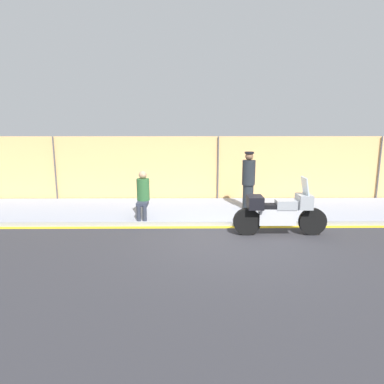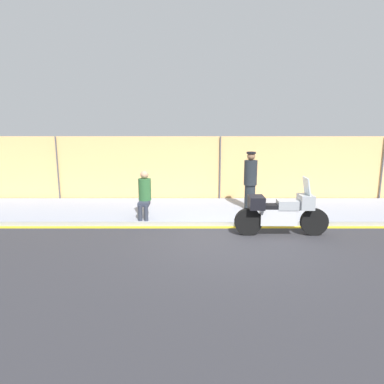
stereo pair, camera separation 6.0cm
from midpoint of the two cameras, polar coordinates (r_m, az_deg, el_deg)
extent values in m
plane|color=#2D2D33|center=(8.14, 6.44, -7.96)|extent=(120.00, 120.00, 0.00)
cube|color=#8E93A3|center=(10.55, 4.77, -3.06)|extent=(41.31, 2.91, 0.13)
cube|color=gold|center=(9.09, 5.67, -5.85)|extent=(41.31, 0.18, 0.01)
cube|color=#E5B26B|center=(11.87, 4.16, 3.79)|extent=(39.25, 0.08, 2.26)
cylinder|color=#4C4C51|center=(12.59, -21.97, 3.43)|extent=(0.05, 0.05, 2.26)
cylinder|color=#4C4C51|center=(11.77, 4.20, 3.73)|extent=(0.05, 0.05, 2.26)
cylinder|color=#4C4C51|center=(13.43, 28.61, 3.32)|extent=(0.05, 0.05, 2.26)
cylinder|color=black|center=(8.86, 19.26, -4.67)|extent=(0.67, 0.14, 0.67)
cylinder|color=black|center=(8.46, 8.94, -4.90)|extent=(0.67, 0.14, 0.67)
cube|color=silver|center=(8.57, 13.74, -3.94)|extent=(0.88, 0.29, 0.40)
cube|color=#999EA3|center=(8.56, 15.29, -2.02)|extent=(0.52, 0.31, 0.22)
cube|color=black|center=(8.49, 13.19, -2.31)|extent=(0.60, 0.28, 0.10)
cube|color=#999EA3|center=(8.66, 17.98, -1.48)|extent=(0.32, 0.48, 0.34)
cube|color=silver|center=(8.59, 18.13, 0.99)|extent=(0.11, 0.42, 0.42)
cube|color=black|center=(8.37, 10.23, -1.67)|extent=(0.36, 0.51, 0.30)
cylinder|color=#1E2328|center=(10.50, 9.14, -0.79)|extent=(0.32, 0.32, 0.74)
cylinder|color=#1E2328|center=(10.38, 9.27, 3.21)|extent=(0.39, 0.39, 0.74)
sphere|color=brown|center=(10.32, 9.36, 5.91)|extent=(0.24, 0.24, 0.24)
cylinder|color=black|center=(10.31, 9.37, 6.48)|extent=(0.28, 0.28, 0.05)
cylinder|color=#2D3342|center=(9.23, -9.06, -3.50)|extent=(0.11, 0.11, 0.42)
cylinder|color=#2D3342|center=(9.20, -8.09, -3.51)|extent=(0.11, 0.11, 0.42)
cube|color=#2D3342|center=(9.37, -8.44, -1.92)|extent=(0.30, 0.42, 0.10)
cylinder|color=#2D6033|center=(9.50, -8.33, 0.42)|extent=(0.35, 0.35, 0.60)
sphere|color=tan|center=(9.43, -8.40, 2.85)|extent=(0.22, 0.22, 0.22)
camera|label=1|loc=(0.03, -90.18, -0.04)|focal=32.00mm
camera|label=2|loc=(0.03, 89.82, 0.04)|focal=32.00mm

